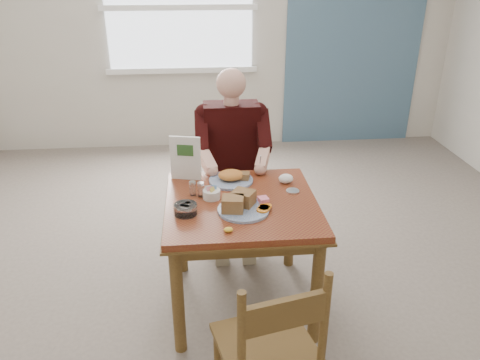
{
  "coord_description": "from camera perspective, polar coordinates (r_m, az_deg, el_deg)",
  "views": [
    {
      "loc": [
        -0.24,
        -2.47,
        2.05
      ],
      "look_at": [
        -0.01,
        0.0,
        0.89
      ],
      "focal_mm": 35.0,
      "sensor_mm": 36.0,
      "label": 1
    }
  ],
  "objects": [
    {
      "name": "near_plate",
      "position": [
        2.68,
        0.22,
        -3.0
      ],
      "size": [
        0.37,
        0.37,
        0.1
      ],
      "color": "white",
      "rests_on": "table"
    },
    {
      "name": "floor",
      "position": [
        3.21,
        0.16,
        -14.51
      ],
      "size": [
        6.0,
        6.0,
        0.0
      ],
      "primitive_type": "plane",
      "color": "#635850",
      "rests_on": "ground"
    },
    {
      "name": "shakers",
      "position": [
        2.85,
        -5.31,
        -1.06
      ],
      "size": [
        0.1,
        0.07,
        0.09
      ],
      "color": "white",
      "rests_on": "table"
    },
    {
      "name": "far_plate",
      "position": [
        3.03,
        -1.0,
        0.31
      ],
      "size": [
        0.35,
        0.35,
        0.08
      ],
      "color": "white",
      "rests_on": "table"
    },
    {
      "name": "diner",
      "position": [
        3.42,
        -0.95,
        3.81
      ],
      "size": [
        0.53,
        0.56,
        1.39
      ],
      "color": "gray",
      "rests_on": "chair_far"
    },
    {
      "name": "creamer",
      "position": [
        2.66,
        -6.64,
        -3.54
      ],
      "size": [
        0.17,
        0.17,
        0.06
      ],
      "color": "white",
      "rests_on": "table"
    },
    {
      "name": "wall_back",
      "position": [
        5.51,
        -2.94,
        18.26
      ],
      "size": [
        5.5,
        0.0,
        5.5
      ],
      "primitive_type": "plane",
      "rotation": [
        1.57,
        0.0,
        0.0
      ],
      "color": "beige",
      "rests_on": "ground"
    },
    {
      "name": "napkin",
      "position": [
        3.03,
        5.61,
        0.17
      ],
      "size": [
        0.11,
        0.1,
        0.06
      ],
      "primitive_type": "ellipsoid",
      "rotation": [
        0.0,
        0.0,
        -0.21
      ],
      "color": "white",
      "rests_on": "table"
    },
    {
      "name": "accent_panel",
      "position": [
        5.79,
        13.94,
        17.93
      ],
      "size": [
        1.6,
        0.02,
        2.8
      ],
      "primitive_type": "cube",
      "color": "#44657E",
      "rests_on": "ground"
    },
    {
      "name": "chair_near",
      "position": [
        2.22,
        3.69,
        -20.09
      ],
      "size": [
        0.51,
        0.51,
        0.95
      ],
      "color": "brown",
      "rests_on": "ground"
    },
    {
      "name": "menu",
      "position": [
        3.04,
        -6.67,
        2.68
      ],
      "size": [
        0.2,
        0.06,
        0.3
      ],
      "color": "white",
      "rests_on": "table"
    },
    {
      "name": "caddy",
      "position": [
        2.82,
        -3.49,
        -1.72
      ],
      "size": [
        0.13,
        0.13,
        0.08
      ],
      "color": "white",
      "rests_on": "table"
    },
    {
      "name": "chair_far",
      "position": [
        3.63,
        -1.03,
        -0.57
      ],
      "size": [
        0.42,
        0.42,
        0.95
      ],
      "color": "brown",
      "rests_on": "ground"
    },
    {
      "name": "window",
      "position": [
        5.46,
        -7.45,
        20.14
      ],
      "size": [
        1.72,
        0.04,
        1.42
      ],
      "color": "white",
      "rests_on": "wall_back"
    },
    {
      "name": "metal_dish",
      "position": [
        2.93,
        6.44,
        -1.34
      ],
      "size": [
        0.09,
        0.09,
        0.01
      ],
      "primitive_type": "cylinder",
      "rotation": [
        0.0,
        0.0,
        0.12
      ],
      "color": "silver",
      "rests_on": "table"
    },
    {
      "name": "lemon_wedge",
      "position": [
        2.48,
        -1.42,
        -6.07
      ],
      "size": [
        0.05,
        0.04,
        0.03
      ],
      "primitive_type": "ellipsoid",
      "rotation": [
        0.0,
        0.0,
        0.01
      ],
      "color": "yellow",
      "rests_on": "table"
    },
    {
      "name": "table",
      "position": [
        2.85,
        0.17,
        -4.57
      ],
      "size": [
        0.92,
        0.92,
        0.75
      ],
      "color": "brown",
      "rests_on": "ground"
    }
  ]
}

